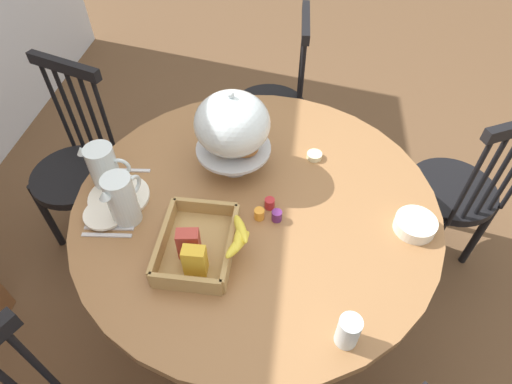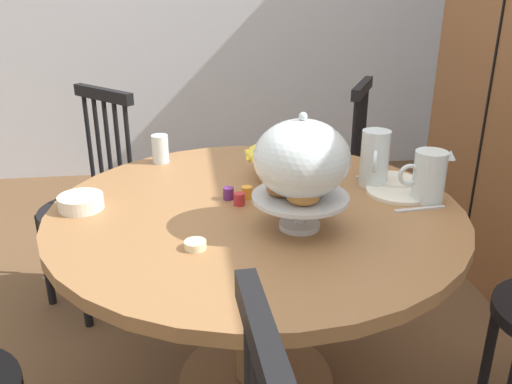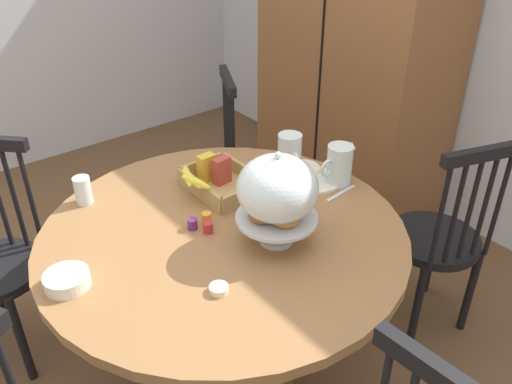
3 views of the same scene
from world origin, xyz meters
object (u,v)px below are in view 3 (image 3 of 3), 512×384
at_px(drinking_glass, 83,190).
at_px(milk_pitcher, 339,167).
at_px(windsor_chair_facing_door, 437,242).
at_px(cereal_bowl, 67,280).
at_px(china_plate_small, 303,168).
at_px(dining_table, 225,271).
at_px(windsor_chair_far_side, 205,171).
at_px(wooden_armoire, 357,46).
at_px(china_plate_large, 314,180).
at_px(orange_juice_pitcher, 289,159).
at_px(pastry_stand_with_dome, 277,192).
at_px(cereal_basket, 217,180).
at_px(butter_dish, 219,289).

bearing_deg(drinking_glass, milk_pitcher, 59.87).
relative_size(windsor_chair_facing_door, cereal_bowl, 6.96).
relative_size(milk_pitcher, china_plate_small, 1.24).
xyz_separation_m(dining_table, windsor_chair_far_side, (-0.83, 0.47, -0.10)).
xyz_separation_m(wooden_armoire, milk_pitcher, (0.72, -0.88, -0.17)).
bearing_deg(china_plate_large, wooden_armoire, 124.55).
bearing_deg(cereal_bowl, orange_juice_pitcher, 94.44).
bearing_deg(drinking_glass, china_plate_large, 61.71).
distance_m(pastry_stand_with_dome, orange_juice_pitcher, 0.46).
xyz_separation_m(windsor_chair_far_side, orange_juice_pitcher, (0.70, -0.04, 0.38)).
distance_m(dining_table, windsor_chair_far_side, 0.96).
distance_m(pastry_stand_with_dome, milk_pitcher, 0.49).
xyz_separation_m(cereal_basket, butter_dish, (0.50, -0.35, -0.03)).
bearing_deg(china_plate_large, cereal_bowl, -90.59).
relative_size(dining_table, windsor_chair_facing_door, 1.35).
height_order(pastry_stand_with_dome, butter_dish, pastry_stand_with_dome).
bearing_deg(china_plate_small, pastry_stand_with_dome, -53.35).
bearing_deg(windsor_chair_far_side, wooden_armoire, 81.94).
bearing_deg(cereal_basket, orange_juice_pitcher, 68.69).
distance_m(dining_table, pastry_stand_with_dome, 0.44).
bearing_deg(drinking_glass, cereal_basket, 62.72).
relative_size(milk_pitcher, cereal_basket, 0.59).
height_order(china_plate_large, drinking_glass, drinking_glass).
xyz_separation_m(dining_table, drinking_glass, (-0.48, -0.31, 0.25)).
bearing_deg(pastry_stand_with_dome, china_plate_large, 118.69).
relative_size(orange_juice_pitcher, drinking_glass, 1.78).
bearing_deg(butter_dish, windsor_chair_far_side, 148.52).
relative_size(china_plate_small, butter_dish, 2.50).
relative_size(china_plate_large, china_plate_small, 1.47).
distance_m(windsor_chair_far_side, pastry_stand_with_dome, 1.17).
relative_size(windsor_chair_facing_door, windsor_chair_far_side, 1.00).
relative_size(wooden_armoire, china_plate_large, 8.91).
bearing_deg(windsor_chair_facing_door, china_plate_large, -132.56).
bearing_deg(wooden_armoire, drinking_glass, -82.93).
bearing_deg(windsor_chair_far_side, china_plate_small, 3.47).
bearing_deg(china_plate_small, drinking_glass, -112.78).
distance_m(windsor_chair_facing_door, windsor_chair_far_side, 1.24).
bearing_deg(dining_table, china_plate_large, 95.28).
xyz_separation_m(windsor_chair_facing_door, windsor_chair_far_side, (-1.16, -0.43, 0.00)).
bearing_deg(milk_pitcher, cereal_basket, -123.10).
distance_m(windsor_chair_facing_door, cereal_bowl, 1.53).
height_order(dining_table, windsor_chair_far_side, windsor_chair_far_side).
height_order(orange_juice_pitcher, milk_pitcher, orange_juice_pitcher).
bearing_deg(orange_juice_pitcher, china_plate_large, 36.21).
bearing_deg(dining_table, china_plate_small, 104.74).
relative_size(orange_juice_pitcher, china_plate_large, 0.89).
relative_size(pastry_stand_with_dome, orange_juice_pitcher, 1.75).
xyz_separation_m(wooden_armoire, dining_table, (0.70, -1.44, -0.44)).
bearing_deg(butter_dish, milk_pitcher, 107.00).
bearing_deg(orange_juice_pitcher, windsor_chair_far_side, 176.97).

